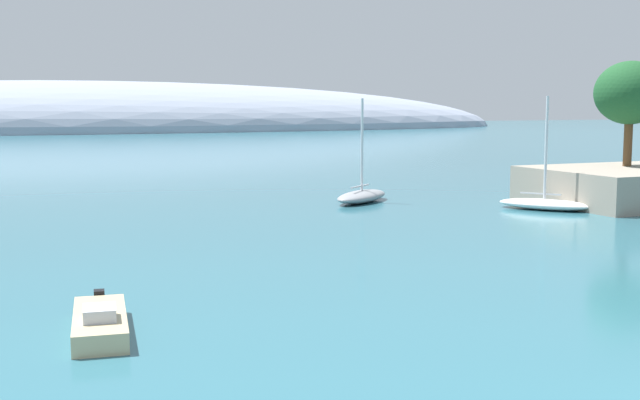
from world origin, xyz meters
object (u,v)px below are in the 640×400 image
Objects in this scene: tree_clump_shore at (630,93)px; sailboat_white_near_shore at (544,203)px; sailboat_grey_mid_mooring at (362,195)px; motorboat_sand_alongside_breakwater at (100,322)px.

sailboat_white_near_shore is (-9.31, -2.02, -7.61)m from tree_clump_shore.
tree_clump_shore reaches higher than sailboat_white_near_shore.
tree_clump_shore reaches higher than sailboat_grey_mid_mooring.
sailboat_grey_mid_mooring is (-19.03, 6.77, -7.56)m from tree_clump_shore.
sailboat_grey_mid_mooring is at bearing -167.68° from sailboat_white_near_shore.
sailboat_white_near_shore is 1.40× the size of motorboat_sand_alongside_breakwater.
motorboat_sand_alongside_breakwater is (-41.94, -20.83, -7.70)m from tree_clump_shore.
sailboat_white_near_shore reaches higher than motorboat_sand_alongside_breakwater.
sailboat_white_near_shore is at bearing -167.76° from tree_clump_shore.
tree_clump_shore is at bearing -57.95° from sailboat_grey_mid_mooring.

